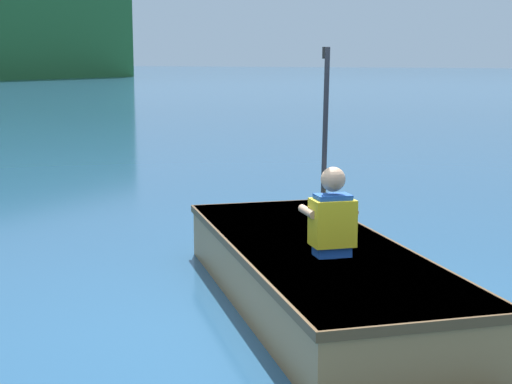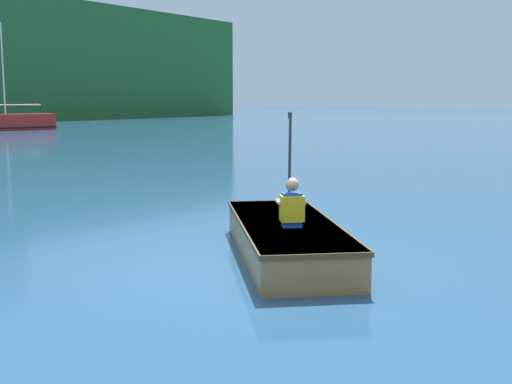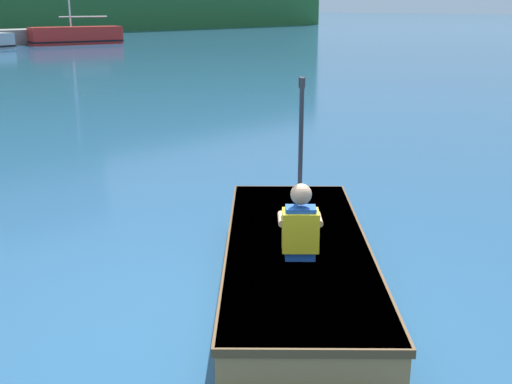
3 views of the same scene
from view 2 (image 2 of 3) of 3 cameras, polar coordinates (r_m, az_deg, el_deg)
The scene contains 4 objects.
ground_plane at distance 7.90m, azimuth -0.09°, elevation -6.82°, with size 300.00×300.00×0.00m, color navy.
moored_boat_dock_east_inner at distance 45.30m, azimuth -21.01°, elevation 5.80°, with size 5.84×2.87×6.90m.
rowboat_foreground at distance 8.50m, azimuth 2.68°, elevation -3.93°, with size 3.42×3.36×0.46m.
person_paddler at distance 8.02m, azimuth 3.20°, elevation -1.08°, with size 0.46×0.46×1.43m.
Camera 2 is at (-6.14, -4.52, 2.06)m, focal length 45.00 mm.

